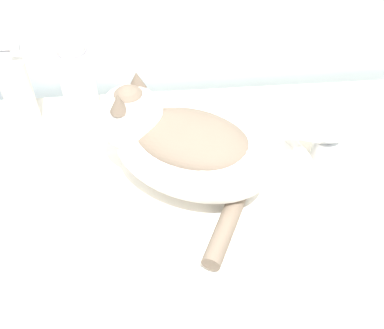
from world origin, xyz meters
TOP-DOWN VIEW (x-y plane):
  - vanity_counter at (0.00, 0.30)m, footprint 1.15×0.61m
  - sink_basin at (0.05, 0.31)m, footprint 0.43×0.43m
  - cat at (0.03, 0.32)m, footprint 0.30×0.31m
  - faucet at (0.28, 0.37)m, footprint 0.16×0.08m
  - soap_pump_bottle at (-0.26, 0.53)m, footprint 0.06×0.06m
  - lotion_bottle_white at (-0.14, 0.53)m, footprint 0.06×0.06m

SIDE VIEW (x-z plane):
  - vanity_counter at x=0.00m, z-range 0.00..0.87m
  - sink_basin at x=0.05m, z-range 0.87..0.93m
  - soap_pump_bottle at x=-0.26m, z-range 0.85..1.03m
  - faucet at x=0.28m, z-range 0.87..1.02m
  - lotion_bottle_white at x=-0.14m, z-range 0.87..1.07m
  - cat at x=0.03m, z-range 0.91..1.08m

